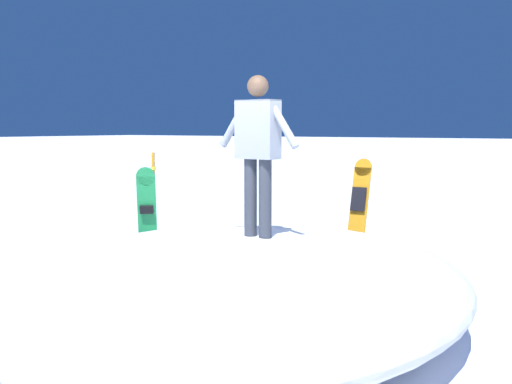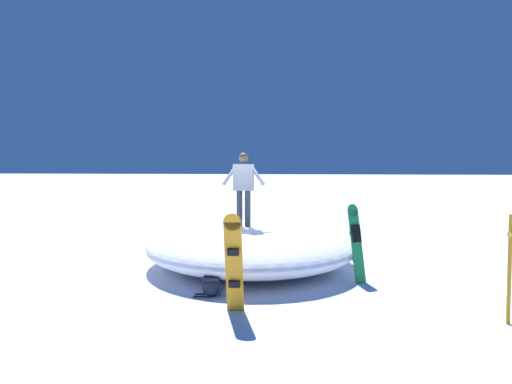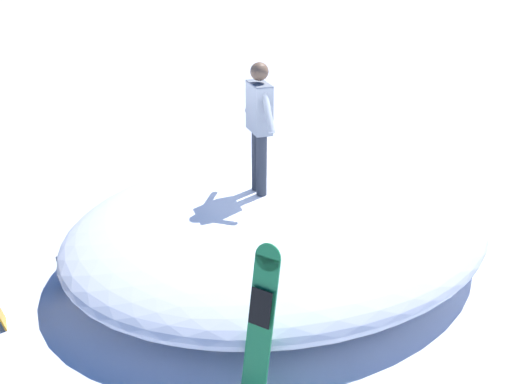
{
  "view_description": "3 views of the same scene",
  "coord_description": "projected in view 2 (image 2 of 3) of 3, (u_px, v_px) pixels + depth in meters",
  "views": [
    {
      "loc": [
        5.67,
        3.96,
        2.22
      ],
      "look_at": [
        0.04,
        0.23,
        1.53
      ],
      "focal_mm": 45.02,
      "sensor_mm": 36.0,
      "label": 1
    },
    {
      "loc": [
        -11.61,
        -1.78,
        2.48
      ],
      "look_at": [
        -0.19,
        -0.2,
        1.84
      ],
      "focal_mm": 34.09,
      "sensor_mm": 36.0,
      "label": 2
    },
    {
      "loc": [
        -2.96,
        -6.97,
        4.34
      ],
      "look_at": [
        -0.42,
        -0.4,
        1.25
      ],
      "focal_mm": 42.77,
      "sensor_mm": 36.0,
      "label": 3
    }
  ],
  "objects": [
    {
      "name": "backpack_near",
      "position": [
        212.0,
        286.0,
        9.16
      ],
      "size": [
        0.34,
        0.56,
        0.38
      ],
      "color": "#1E2333",
      "rests_on": "ground"
    },
    {
      "name": "snowboard_primary_upright",
      "position": [
        356.0,
        242.0,
        10.31
      ],
      "size": [
        0.43,
        0.42,
        1.65
      ],
      "color": "#1E8C47",
      "rests_on": "ground"
    },
    {
      "name": "trail_marker_pole",
      "position": [
        510.0,
        267.0,
        7.53
      ],
      "size": [
        0.1,
        0.1,
        1.72
      ],
      "color": "orange",
      "rests_on": "ground"
    },
    {
      "name": "snowboarder_standing",
      "position": [
        244.0,
        184.0,
        11.58
      ],
      "size": [
        0.24,
        1.06,
        1.76
      ],
      "color": "#333842",
      "rests_on": "snow_mound"
    },
    {
      "name": "snowboard_secondary_upright",
      "position": [
        234.0,
        262.0,
        8.0
      ],
      "size": [
        0.46,
        0.31,
        1.71
      ],
      "color": "orange",
      "rests_on": "ground"
    },
    {
      "name": "ground",
      "position": [
        249.0,
        267.0,
        11.86
      ],
      "size": [
        240.0,
        240.0,
        0.0
      ],
      "primitive_type": "plane",
      "color": "white"
    },
    {
      "name": "snow_mound",
      "position": [
        251.0,
        245.0,
        11.93
      ],
      "size": [
        6.98,
        6.15,
        1.01
      ],
      "primitive_type": "ellipsoid",
      "rotation": [
        0.0,
        0.0,
        0.2
      ],
      "color": "white",
      "rests_on": "ground"
    }
  ]
}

